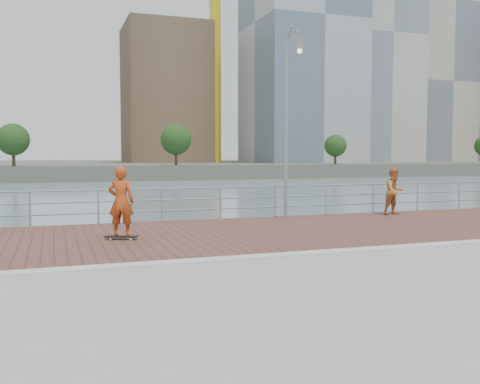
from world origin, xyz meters
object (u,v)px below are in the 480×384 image
object	(u,v)px
skateboarder	(121,201)
bystander	(395,191)
guardrail	(191,200)
street_lamp	(292,89)

from	to	relation	value
skateboarder	bystander	world-z (taller)	skateboarder
guardrail	bystander	xyz separation A→B (m)	(7.48, -0.96, 0.20)
bystander	street_lamp	bearing A→B (deg)	174.08
street_lamp	skateboarder	xyz separation A→B (m)	(-6.06, -2.59, -3.44)
skateboarder	bystander	distance (m)	10.58
guardrail	bystander	world-z (taller)	bystander
skateboarder	guardrail	bearing A→B (deg)	-107.43
street_lamp	guardrail	bearing A→B (deg)	163.69
guardrail	skateboarder	bearing A→B (deg)	-128.03
guardrail	street_lamp	bearing A→B (deg)	-16.31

